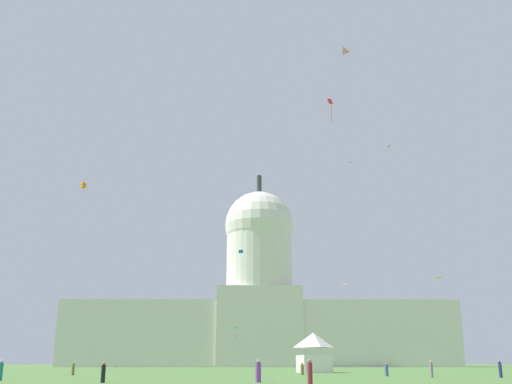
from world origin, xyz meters
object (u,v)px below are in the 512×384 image
Objects in this scene: kite_green_low at (236,330)px; person_black_deep_crowd at (103,373)px; kite_gold_mid at (344,286)px; person_denim_near_tree_west at (387,370)px; person_teal_lawn_far_left at (0,371)px; kite_red_high at (330,104)px; person_olive_aisle_center at (302,369)px; person_grey_back_left at (431,370)px; event_tent at (314,352)px; kite_pink_high at (350,55)px; person_maroon_mid_right at (310,373)px; kite_yellow_low at (438,279)px; person_olive_front_center at (73,369)px; kite_cyan_high at (349,164)px; kite_turquoise_high at (387,148)px; kite_blue_mid at (241,251)px; capitol_building at (259,308)px; person_navy_edge_west at (500,369)px; person_purple_near_tent at (258,372)px; kite_orange_mid at (83,185)px.

person_black_deep_crowd is at bearing 139.86° from kite_green_low.
person_black_deep_crowd is at bearing -75.16° from kite_gold_mid.
person_denim_near_tree_west is 0.48× the size of kite_green_low.
kite_red_high is (36.73, 45.70, 46.73)m from person_teal_lawn_far_left.
person_olive_aisle_center reaches higher than person_denim_near_tree_west.
person_teal_lawn_far_left is at bearing -115.80° from person_black_deep_crowd.
person_grey_back_left is 1.32× the size of kite_gold_mid.
event_tent is at bearing 64.27° from kite_red_high.
event_tent reaches higher than person_denim_near_tree_west.
kite_gold_mid is 100.47m from kite_pink_high.
person_maroon_mid_right is 27.63m from person_grey_back_left.
kite_yellow_low is at bearing -169.31° from person_grey_back_left.
person_olive_front_center is at bearing -5.81° from person_maroon_mid_right.
kite_yellow_low is (11.68, -27.80, -33.83)m from kite_cyan_high.
kite_pink_high is at bearing -92.77° from event_tent.
kite_turquoise_high reaches higher than kite_cyan_high.
kite_pink_high is 78.40m from kite_blue_mid.
event_tent is at bearing 53.29° from kite_cyan_high.
person_olive_front_center is 0.98× the size of kite_pink_high.
capitol_building reaches higher than person_denim_near_tree_west.
person_navy_edge_west is (22.35, -148.43, -19.33)m from capitol_building.
kite_cyan_high is at bearing -84.38° from kite_red_high.
person_teal_lawn_far_left reaches higher than person_purple_near_tent.
capitol_building is 85.66× the size of person_black_deep_crowd.
kite_turquoise_high is at bearing 113.12° from person_navy_edge_west.
kite_blue_mid is at bearing -47.62° from kite_red_high.
person_olive_front_center is 0.92× the size of kite_cyan_high.
kite_yellow_low is at bearing 107.14° from person_navy_edge_west.
person_black_deep_crowd is (-30.92, -16.39, -0.07)m from person_grey_back_left.
kite_cyan_high reaches higher than person_teal_lawn_far_left.
kite_cyan_high reaches higher than kite_gold_mid.
person_olive_front_center is 1.21× the size of kite_gold_mid.
person_denim_near_tree_west is at bearing -85.10° from capitol_building.
person_olive_aisle_center is (-9.10, 7.41, -0.00)m from person_denim_near_tree_west.
person_grey_back_left reaches higher than person_black_deep_crowd.
kite_blue_mid is at bearing -56.89° from person_purple_near_tent.
capitol_building reaches higher than event_tent.
kite_green_low reaches higher than person_olive_front_center.
person_olive_aisle_center is 60.69m from kite_orange_mid.
kite_turquoise_high is at bearing 53.76° from event_tent.
kite_cyan_high is (16.04, 50.15, 48.40)m from event_tent.
person_olive_aisle_center is 67.63m from kite_blue_mid.
kite_pink_high is at bearing 151.61° from kite_green_low.
kite_yellow_low is 45.99m from kite_gold_mid.
person_maroon_mid_right is 1.12× the size of person_black_deep_crowd.
person_black_deep_crowd is 0.69× the size of kite_orange_mid.
kite_red_high is 50.01m from kite_orange_mid.
person_navy_edge_west is at bearing 107.61° from person_grey_back_left.
person_maroon_mid_right is at bearing 145.70° from person_purple_near_tent.
kite_green_low reaches higher than person_purple_near_tent.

